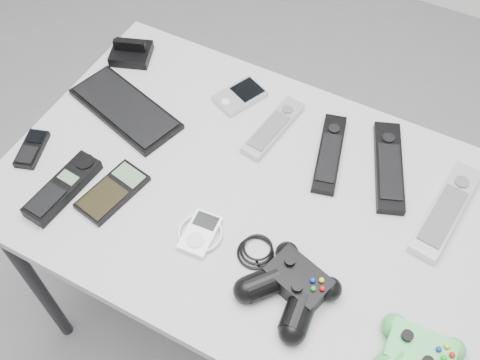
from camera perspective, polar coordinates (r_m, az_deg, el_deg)
The scene contains 15 objects.
floor at distance 1.78m, azimuth -1.13°, elevation -13.05°, with size 3.50×3.50×0.00m, color slate.
desk at distance 1.20m, azimuth 1.46°, elevation -2.93°, with size 1.04×0.67×0.69m.
pda_keyboard at distance 1.31m, azimuth -11.59°, elevation 7.16°, with size 0.27×0.11×0.02m, color black.
dock_bracket at distance 1.42m, azimuth -11.07°, elevation 12.89°, with size 0.09×0.08×0.05m, color black.
pda at distance 1.31m, azimuth -0.01°, elevation 8.56°, with size 0.07×0.11×0.02m, color #A7A6AD.
remote_silver_a at distance 1.24m, azimuth 3.41°, elevation 5.35°, with size 0.05×0.19×0.02m, color #A7A6AD.
remote_black_a at distance 1.21m, azimuth 9.09°, elevation 2.74°, with size 0.05×0.21×0.02m, color black.
remote_black_b at distance 1.21m, azimuth 14.88°, elevation 1.40°, with size 0.05×0.23×0.02m, color black.
remote_silver_b at distance 1.18m, azimuth 20.22°, elevation -2.86°, with size 0.06×0.24×0.02m, color #BBBAC1.
mobile_phone at distance 1.28m, azimuth -20.40°, elevation 3.00°, with size 0.04×0.10×0.02m, color black.
cordless_handset at distance 1.19m, azimuth -17.56°, elevation -0.74°, with size 0.06×0.18×0.03m, color black.
calculator at distance 1.17m, azimuth -12.83°, elevation -1.16°, with size 0.07×0.15×0.01m, color black.
mp3_player at distance 1.09m, azimuth -4.07°, elevation -5.40°, with size 0.09×0.09×0.02m, color white.
controller_black at distance 1.02m, azimuth 5.31°, elevation -10.63°, with size 0.27×0.17×0.05m, color black, non-canonical shape.
controller_green at distance 1.01m, azimuth 17.55°, elevation -17.08°, with size 0.15×0.16×0.05m, color green, non-canonical shape.
Camera 1 is at (0.35, -0.58, 1.65)m, focal length 42.00 mm.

